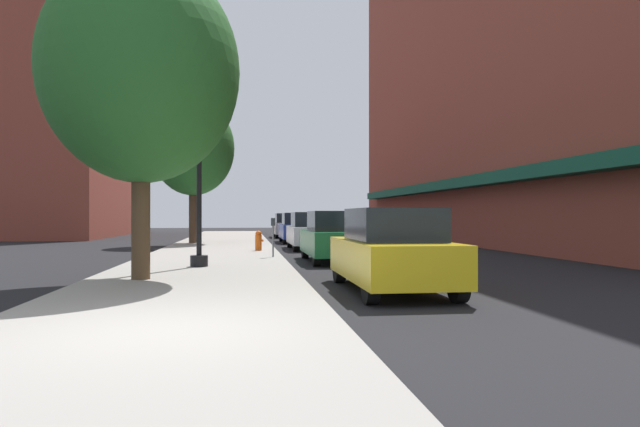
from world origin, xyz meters
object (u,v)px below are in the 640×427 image
object	(u,v)px
lamppost	(199,154)
fire_hydrant	(259,240)
car_white	(310,231)
car_yellow	(392,251)
tree_mid	(141,71)
parking_meter_near	(273,232)
tree_near	(193,148)
car_green	(334,237)
car_blue	(297,228)
car_silver	(287,226)

from	to	relation	value
lamppost	fire_hydrant	xyz separation A→B (m)	(1.79, 6.89, -2.68)
car_white	fire_hydrant	bearing A→B (deg)	-133.52
car_yellow	tree_mid	bearing A→B (deg)	158.60
parking_meter_near	tree_near	bearing A→B (deg)	109.12
car_yellow	car_white	world-z (taller)	same
tree_near	car_green	xyz separation A→B (m)	(5.49, -11.04, -4.11)
fire_hydrant	car_blue	xyz separation A→B (m)	(2.35, 8.70, 0.29)
fire_hydrant	tree_mid	size ratio (longest dim) A/B	0.11
lamppost	tree_mid	xyz separation A→B (m)	(-1.03, -2.98, 1.49)
lamppost	car_yellow	world-z (taller)	lamppost
lamppost	tree_mid	world-z (taller)	tree_mid
parking_meter_near	car_blue	world-z (taller)	car_blue
car_yellow	car_silver	size ratio (longest dim) A/B	1.00
tree_mid	car_blue	bearing A→B (deg)	74.45
fire_hydrant	parking_meter_near	distance (m)	3.62
parking_meter_near	tree_near	xyz separation A→B (m)	(-3.54, 10.22, 3.97)
fire_hydrant	parking_meter_near	size ratio (longest dim) A/B	0.60
lamppost	tree_near	xyz separation A→B (m)	(-1.35, 13.53, 1.71)
fire_hydrant	car_silver	bearing A→B (deg)	81.68
fire_hydrant	car_green	distance (m)	4.99
lamppost	tree_near	world-z (taller)	tree_near
parking_meter_near	car_blue	distance (m)	12.43
fire_hydrant	car_green	xyz separation A→B (m)	(2.35, -4.40, 0.29)
tree_near	car_yellow	bearing A→B (deg)	-73.34
car_white	car_silver	distance (m)	13.64
tree_near	car_silver	size ratio (longest dim) A/B	1.68
parking_meter_near	car_yellow	bearing A→B (deg)	-76.52
tree_near	tree_mid	size ratio (longest dim) A/B	1.02
tree_mid	lamppost	bearing A→B (deg)	71.02
car_blue	fire_hydrant	bearing A→B (deg)	-102.83
car_white	car_silver	size ratio (longest dim) A/B	1.00
tree_near	car_silver	distance (m)	11.65
fire_hydrant	car_silver	distance (m)	16.24
car_green	car_silver	world-z (taller)	same
car_green	car_silver	size ratio (longest dim) A/B	1.00
tree_mid	car_yellow	size ratio (longest dim) A/B	1.64
fire_hydrant	tree_mid	xyz separation A→B (m)	(-2.82, -9.87, 4.17)
car_white	car_silver	bearing A→B (deg)	90.55
tree_mid	car_green	xyz separation A→B (m)	(5.17, 5.47, -3.88)
parking_meter_near	car_silver	xyz separation A→B (m)	(1.95, 19.64, -0.14)
parking_meter_near	tree_near	world-z (taller)	tree_near
car_blue	car_silver	bearing A→B (deg)	92.28
tree_near	car_white	world-z (taller)	tree_near
lamppost	parking_meter_near	size ratio (longest dim) A/B	4.50
tree_mid	car_white	distance (m)	13.89
fire_hydrant	car_green	size ratio (longest dim) A/B	0.18
car_silver	tree_near	bearing A→B (deg)	-120.29
fire_hydrant	tree_mid	world-z (taller)	tree_mid
car_yellow	car_blue	bearing A→B (deg)	88.24
fire_hydrant	car_silver	xyz separation A→B (m)	(2.35, 16.06, 0.29)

